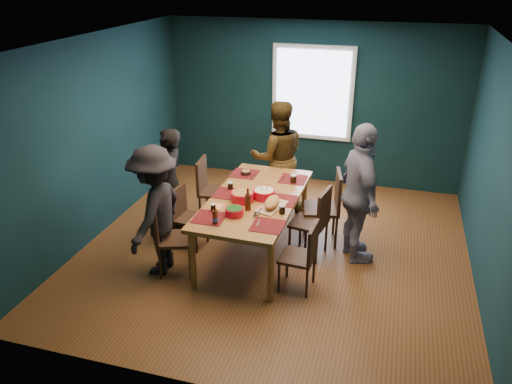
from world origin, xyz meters
TOP-DOWN VIEW (x-y plane):
  - room at (0.00, 0.27)m, footprint 5.01×5.01m
  - dining_table at (-0.24, -0.14)m, footprint 1.11×2.15m
  - chair_left_far at (-1.14, 0.57)m, footprint 0.47×0.47m
  - chair_left_mid at (-1.20, -0.19)m, footprint 0.41×0.41m
  - chair_left_near at (-1.13, -0.86)m, footprint 0.53×0.53m
  - chair_right_far at (0.64, 0.40)m, footprint 0.55×0.55m
  - chair_right_mid at (0.53, -0.02)m, footprint 0.50×0.50m
  - chair_right_near at (0.53, -0.78)m, footprint 0.41×0.41m
  - person_far_left at (-1.49, 0.02)m, footprint 0.39×0.58m
  - person_back at (-0.26, 1.17)m, footprint 1.03×0.93m
  - person_right at (1.04, 0.08)m, footprint 0.84×1.15m
  - person_near_left at (-1.27, -0.86)m, footprint 0.61×1.05m
  - bowl_salad at (-0.36, -0.29)m, footprint 0.29×0.29m
  - bowl_dumpling at (-0.12, -0.13)m, footprint 0.27×0.27m
  - bowl_herbs at (-0.33, -0.69)m, footprint 0.22×0.22m
  - cutting_board at (0.04, -0.37)m, footprint 0.34×0.58m
  - small_bowl at (-0.56, 0.53)m, footprint 0.14×0.14m
  - beer_bottle_a at (-0.48, -0.95)m, footprint 0.07×0.07m
  - beer_bottle_b at (-0.22, -0.51)m, footprint 0.07×0.07m
  - cola_glass_a at (-0.61, -0.65)m, footprint 0.07×0.07m
  - cola_glass_b at (0.20, -0.49)m, footprint 0.08×0.08m
  - cola_glass_c at (0.13, 0.44)m, footprint 0.09×0.09m
  - cola_glass_d at (-0.62, 0.00)m, footprint 0.07×0.07m
  - napkin_a at (0.09, -0.03)m, footprint 0.15×0.15m
  - napkin_b at (-0.62, -0.52)m, footprint 0.15×0.15m
  - napkin_c at (0.10, -0.80)m, footprint 0.13×0.13m

SIDE VIEW (x-z plane):
  - chair_left_mid at x=-1.20m, z-range 0.07..0.90m
  - chair_right_near at x=0.53m, z-range 0.07..0.93m
  - chair_left_near at x=-1.13m, z-range 0.08..1.01m
  - chair_right_mid at x=0.53m, z-range 0.08..1.03m
  - chair_left_far at x=-1.14m, z-range 0.08..1.03m
  - chair_right_far at x=0.64m, z-range 0.08..1.11m
  - dining_table at x=-0.24m, z-range 0.33..1.13m
  - person_far_left at x=-1.49m, z-range 0.00..1.55m
  - napkin_a at x=0.09m, z-range 0.81..0.81m
  - napkin_c at x=0.10m, z-range 0.81..0.81m
  - napkin_b at x=-0.62m, z-range 0.81..0.81m
  - person_near_left at x=-1.27m, z-range 0.00..1.63m
  - small_bowl at x=-0.56m, z-range 0.81..0.87m
  - bowl_herbs at x=-0.33m, z-range 0.81..0.91m
  - cola_glass_a at x=-0.61m, z-range 0.81..0.90m
  - person_back at x=-0.26m, z-range 0.00..1.72m
  - cola_glass_d at x=-0.62m, z-range 0.81..0.91m
  - cutting_board at x=0.04m, z-range 0.80..0.93m
  - cola_glass_b at x=0.20m, z-range 0.81..0.92m
  - bowl_dumpling at x=-0.12m, z-range 0.74..1.00m
  - bowl_salad at x=-0.36m, z-range 0.81..0.93m
  - cola_glass_c at x=0.13m, z-range 0.81..0.93m
  - beer_bottle_a at x=-0.48m, z-range 0.77..1.01m
  - person_right at x=1.04m, z-range 0.00..1.81m
  - beer_bottle_b at x=-0.22m, z-range 0.78..1.06m
  - room at x=0.00m, z-range 0.01..2.73m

